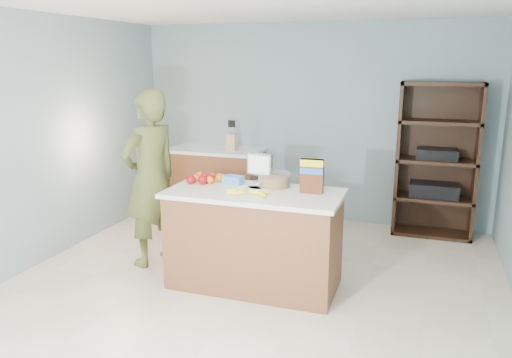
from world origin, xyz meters
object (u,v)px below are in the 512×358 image
(counter_peninsula, at_px, (254,243))
(shelving_unit, at_px, (436,163))
(cereal_box, at_px, (312,174))
(person, at_px, (150,179))
(tv, at_px, (260,166))

(counter_peninsula, distance_m, shelving_unit, 2.61)
(counter_peninsula, height_order, cereal_box, cereal_box)
(shelving_unit, distance_m, person, 3.29)
(shelving_unit, distance_m, tv, 2.36)
(tv, bearing_deg, counter_peninsula, -79.60)
(shelving_unit, bearing_deg, person, -145.34)
(shelving_unit, relative_size, tv, 6.38)
(shelving_unit, distance_m, cereal_box, 2.22)
(counter_peninsula, relative_size, shelving_unit, 0.87)
(shelving_unit, height_order, cereal_box, shelving_unit)
(cereal_box, bearing_deg, person, 177.29)
(counter_peninsula, relative_size, cereal_box, 5.18)
(tv, bearing_deg, shelving_unit, 46.85)
(counter_peninsula, distance_m, cereal_box, 0.83)
(person, height_order, cereal_box, person)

